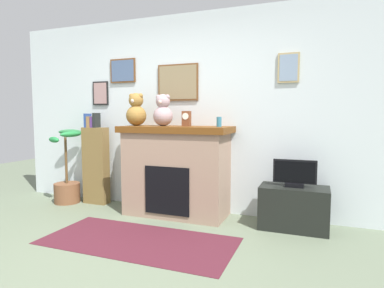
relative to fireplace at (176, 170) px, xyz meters
name	(u,v)px	position (x,y,z in m)	size (l,w,h in m)	color
ground_plane	(88,270)	(-0.07, -1.66, -0.57)	(12.00, 12.00, 0.00)	#636F58
back_wall	(182,113)	(-0.07, 0.34, 0.73)	(5.20, 0.15, 2.60)	silver
fireplace	(176,170)	(0.00, 0.00, 0.00)	(1.40, 0.62, 1.14)	#987A65
bookshelf	(96,163)	(-1.30, 0.08, 0.01)	(0.36, 0.16, 1.31)	brown
potted_plant	(67,182)	(-1.73, -0.05, -0.27)	(0.46, 0.54, 1.06)	brown
tv_stand	(294,208)	(1.44, -0.02, -0.33)	(0.74, 0.40, 0.48)	black
television	(295,174)	(1.44, -0.02, 0.05)	(0.47, 0.14, 0.30)	black
area_rug	(139,241)	(0.00, -0.96, -0.57)	(1.96, 0.91, 0.01)	#4B1B27
candle_jar	(219,122)	(0.57, -0.02, 0.62)	(0.06, 0.06, 0.12)	teal
mantel_clock	(186,119)	(0.15, -0.02, 0.66)	(0.10, 0.08, 0.19)	brown
teddy_bear_grey	(136,111)	(-0.56, -0.02, 0.75)	(0.26, 0.26, 0.43)	olive
teddy_bear_cream	(163,112)	(-0.17, -0.02, 0.74)	(0.25, 0.25, 0.40)	#AA8D93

